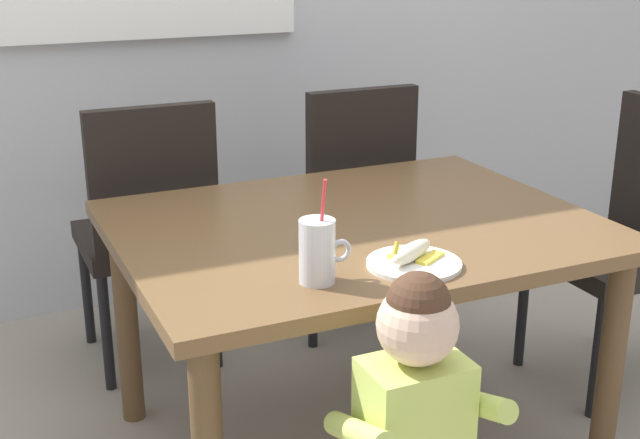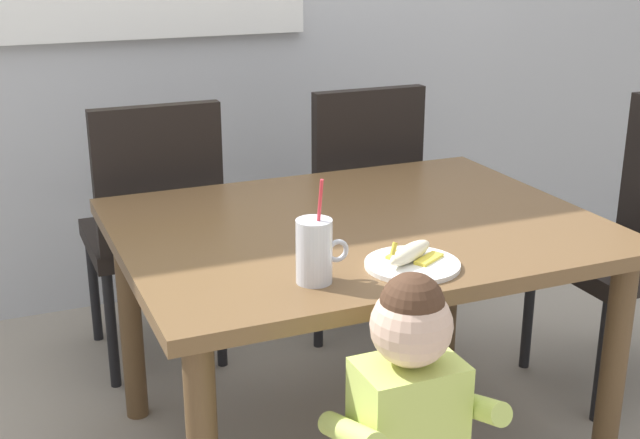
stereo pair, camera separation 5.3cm
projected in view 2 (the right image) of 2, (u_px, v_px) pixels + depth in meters
dining_table at (357, 253)px, 2.36m from camera, size 1.31×1.01×0.72m
dining_chair_left at (155, 220)px, 2.89m from camera, size 0.44×0.45×0.96m
dining_chair_right at (354, 195)px, 3.16m from camera, size 0.44×0.45×0.96m
dining_chair_far at (640, 230)px, 2.79m from camera, size 0.44×0.44×0.96m
toddler_standing at (408, 412)px, 1.76m from camera, size 0.33×0.24×0.84m
milk_cup at (315, 255)px, 1.91m from camera, size 0.13×0.08×0.25m
snack_plate at (412, 265)px, 2.02m from camera, size 0.23×0.23×0.01m
peeled_banana at (410, 253)px, 2.02m from camera, size 0.17×0.14×0.07m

